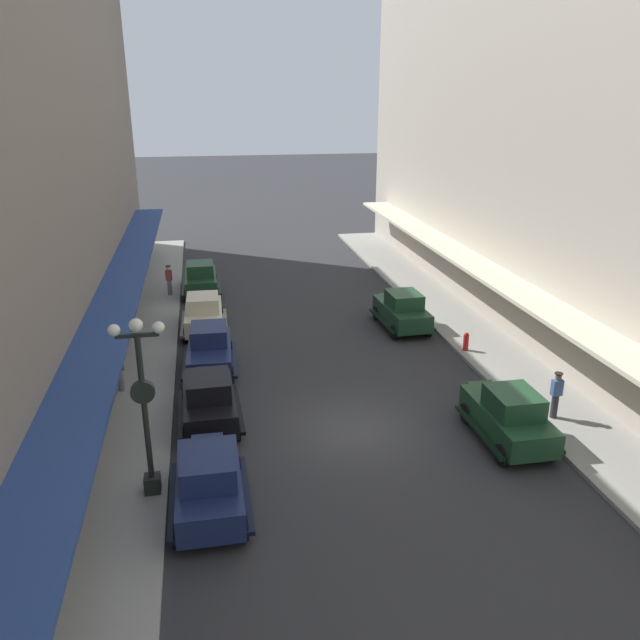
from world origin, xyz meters
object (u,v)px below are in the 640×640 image
(parked_car_4, at_px, (402,309))
(pedestrian_1, at_px, (169,280))
(parked_car_5, at_px, (209,481))
(lamp_post_with_clock, at_px, (144,401))
(fire_hydrant, at_px, (466,341))
(pedestrian_2, at_px, (556,395))
(parked_car_0, at_px, (204,313))
(pedestrian_0, at_px, (119,369))
(parked_car_3, at_px, (509,414))
(parked_car_6, at_px, (210,349))
(parked_car_2, at_px, (201,277))
(parked_car_1, at_px, (209,398))

(parked_car_4, distance_m, pedestrian_1, 13.14)
(parked_car_5, distance_m, lamp_post_with_clock, 2.75)
(pedestrian_1, bearing_deg, fire_hydrant, -39.32)
(parked_car_5, xyz_separation_m, pedestrian_2, (11.75, 2.84, 0.07))
(pedestrian_2, bearing_deg, parked_car_0, 136.45)
(pedestrian_0, bearing_deg, parked_car_0, 62.73)
(parked_car_3, bearing_deg, parked_car_0, 128.45)
(parked_car_4, relative_size, pedestrian_0, 2.58)
(parked_car_5, distance_m, parked_car_6, 9.38)
(parked_car_6, bearing_deg, parked_car_2, 91.28)
(parked_car_1, bearing_deg, pedestrian_2, -10.05)
(parked_car_6, distance_m, pedestrian_1, 10.47)
(parked_car_3, distance_m, pedestrian_0, 13.97)
(parked_car_3, xyz_separation_m, lamp_post_with_clock, (-11.16, -0.99, 2.04))
(parked_car_2, height_order, pedestrian_2, parked_car_2)
(parked_car_1, xyz_separation_m, parked_car_6, (0.13, 4.47, 0.00))
(parked_car_4, xyz_separation_m, pedestrian_1, (-11.13, 6.99, 0.07))
(parked_car_4, relative_size, parked_car_5, 1.01)
(lamp_post_with_clock, bearing_deg, parked_car_2, 85.30)
(fire_hydrant, bearing_deg, lamp_post_with_clock, -147.49)
(parked_car_1, relative_size, parked_car_2, 1.01)
(parked_car_3, distance_m, parked_car_4, 10.71)
(lamp_post_with_clock, bearing_deg, parked_car_4, 46.80)
(parked_car_1, height_order, parked_car_6, same)
(parked_car_1, relative_size, pedestrian_2, 2.57)
(parked_car_0, bearing_deg, lamp_post_with_clock, -97.22)
(parked_car_3, height_order, fire_hydrant, parked_car_3)
(parked_car_1, relative_size, parked_car_4, 1.00)
(parked_car_1, xyz_separation_m, fire_hydrant, (11.07, 4.19, -0.38))
(parked_car_3, distance_m, parked_car_6, 11.93)
(parked_car_2, distance_m, fire_hydrant, 15.66)
(parked_car_4, bearing_deg, pedestrian_0, -158.67)
(parked_car_4, height_order, pedestrian_2, parked_car_4)
(parked_car_2, bearing_deg, parked_car_5, -90.01)
(lamp_post_with_clock, bearing_deg, parked_car_6, 77.85)
(parked_car_1, bearing_deg, parked_car_3, -17.27)
(parked_car_3, xyz_separation_m, parked_car_6, (-9.35, 7.42, 0.00))
(parked_car_0, distance_m, fire_hydrant, 12.13)
(parked_car_4, xyz_separation_m, lamp_post_with_clock, (-10.99, -11.70, 2.04))
(lamp_post_with_clock, bearing_deg, pedestrian_2, 8.00)
(parked_car_3, relative_size, pedestrian_1, 2.55)
(parked_car_0, relative_size, pedestrian_2, 2.57)
(parked_car_6, xyz_separation_m, fire_hydrant, (10.94, -0.28, -0.38))
(parked_car_5, distance_m, pedestrian_2, 12.09)
(parked_car_1, xyz_separation_m, parked_car_2, (-0.11, 15.16, 0.00))
(fire_hydrant, distance_m, pedestrian_2, 6.30)
(parked_car_2, bearing_deg, parked_car_4, -38.14)
(parked_car_6, xyz_separation_m, lamp_post_with_clock, (-1.81, -8.40, 2.04))
(parked_car_1, relative_size, lamp_post_with_clock, 0.83)
(pedestrian_0, distance_m, pedestrian_1, 11.96)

